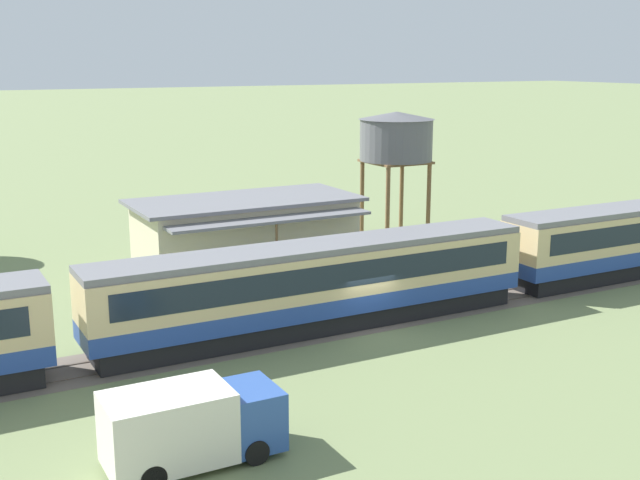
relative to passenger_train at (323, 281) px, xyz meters
name	(u,v)px	position (x,y,z in m)	size (l,w,h in m)	color
ground_plane	(367,329)	(1.68, -1.14, -2.22)	(600.00, 600.00, 0.00)	#707F51
passenger_train	(323,281)	(0.00, 0.00, 0.00)	(66.15, 2.94, 3.99)	#234293
railway_track	(367,320)	(2.38, 0.00, -2.21)	(101.68, 3.60, 0.04)	#665B51
station_building	(246,235)	(0.71, 10.62, -0.02)	(12.81, 7.48, 4.34)	beige
water_tower	(396,138)	(12.76, 13.50, 4.74)	(5.03, 5.03, 8.68)	brown
delivery_truck_blue	(190,425)	(-9.49, -9.20, -0.96)	(5.39, 2.29, 2.43)	#2D519E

